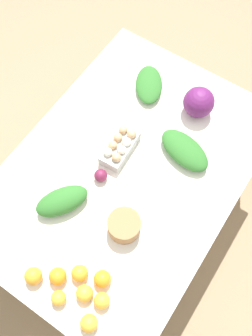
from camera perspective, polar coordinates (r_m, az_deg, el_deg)
ground_plane at (r=2.46m, az=-0.00°, el=-7.03°), size 8.00×8.00×0.00m
dining_table at (r=1.87m, az=-0.00°, el=-1.23°), size 1.48×1.03×0.71m
cabbage_purple at (r=1.93m, az=11.02°, el=9.82°), size 0.16×0.16×0.16m
egg_carton at (r=1.80m, az=-0.95°, el=3.32°), size 0.24×0.12×0.09m
paper_bag at (r=1.65m, az=-0.28°, el=-8.76°), size 0.15×0.15×0.09m
greens_bunch_scallion at (r=1.71m, az=-9.72°, el=-4.98°), size 0.27×0.23×0.09m
greens_bunch_beet_tops at (r=1.82m, az=8.93°, el=2.69°), size 0.21×0.30×0.08m
greens_bunch_dandelion at (r=2.02m, az=3.52°, el=12.57°), size 0.28×0.25×0.06m
beet_root at (r=1.75m, az=-3.88°, el=-1.15°), size 0.06×0.06×0.06m
orange_0 at (r=1.64m, az=-10.24°, el=-18.93°), size 0.06×0.06×0.06m
orange_1 at (r=1.62m, az=-6.34°, el=-18.44°), size 0.07×0.07×0.07m
orange_2 at (r=1.61m, az=-5.66°, el=-22.48°), size 0.07×0.07×0.07m
orange_3 at (r=1.63m, az=-7.08°, el=-15.62°), size 0.07×0.07×0.07m
orange_4 at (r=1.66m, az=-13.95°, el=-15.68°), size 0.08×0.08×0.08m
orange_5 at (r=1.64m, az=-10.37°, el=-15.92°), size 0.07×0.07×0.07m
orange_6 at (r=1.62m, az=-3.62°, el=-16.50°), size 0.07×0.07×0.07m
orange_7 at (r=1.61m, az=-3.69°, el=-19.52°), size 0.07×0.07×0.07m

